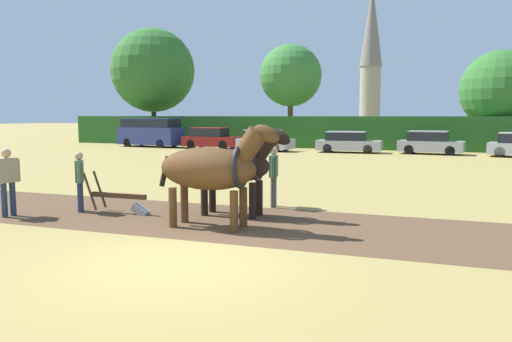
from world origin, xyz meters
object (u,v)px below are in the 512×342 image
(plow, at_px, (123,201))
(farmer_beside_team, at_px, (274,172))
(farmer_at_plow, at_px, (80,178))
(parked_car_center_right, at_px, (430,143))
(parked_car_center_left, at_px, (265,141))
(draft_horse_lead_right, at_px, (236,166))
(parked_van, at_px, (151,132))
(farmer_onlooker_left, at_px, (7,177))
(church_spire, at_px, (371,56))
(draft_horse_lead_left, at_px, (212,168))
(tree_left, at_px, (291,76))
(parked_car_left, at_px, (211,138))
(parked_car_center, at_px, (348,142))
(tree_center_left, at_px, (501,90))
(tree_far_left, at_px, (153,71))

(plow, relative_size, farmer_beside_team, 1.10)
(farmer_at_plow, height_order, parked_car_center_right, farmer_at_plow)
(farmer_beside_team, bearing_deg, parked_car_center_left, 98.21)
(draft_horse_lead_right, bearing_deg, parked_van, 125.56)
(farmer_beside_team, height_order, farmer_onlooker_left, farmer_onlooker_left)
(church_spire, bearing_deg, farmer_beside_team, -83.49)
(draft_horse_lead_right, relative_size, parked_car_center_left, 0.65)
(church_spire, bearing_deg, draft_horse_lead_left, -84.14)
(farmer_onlooker_left, bearing_deg, parked_car_center_left, 105.81)
(tree_left, distance_m, parked_car_left, 8.84)
(church_spire, height_order, farmer_beside_team, church_spire)
(parked_car_center, relative_size, parked_car_center_right, 1.05)
(tree_center_left, xyz_separation_m, parked_car_center_right, (-4.38, -5.99, -3.56))
(draft_horse_lead_right, bearing_deg, parked_car_center, 92.05)
(church_spire, bearing_deg, farmer_onlooker_left, -88.73)
(farmer_at_plow, xyz_separation_m, parked_car_left, (-7.98, 23.38, -0.13))
(farmer_at_plow, bearing_deg, tree_center_left, 29.15)
(draft_horse_lead_left, distance_m, parked_car_center_left, 24.06)
(draft_horse_lead_right, xyz_separation_m, farmer_at_plow, (-3.94, -1.00, -0.36))
(tree_center_left, xyz_separation_m, draft_horse_lead_left, (-7.90, -30.01, -2.95))
(church_spire, xyz_separation_m, farmer_beside_team, (7.07, -61.90, -10.12))
(farmer_onlooker_left, bearing_deg, tree_center_left, 77.50)
(farmer_beside_team, bearing_deg, farmer_onlooker_left, -160.30)
(tree_center_left, bearing_deg, tree_left, -178.85)
(parked_car_center_left, height_order, parked_car_center_right, same)
(tree_far_left, relative_size, farmer_onlooker_left, 6.14)
(tree_far_left, xyz_separation_m, parked_car_center_right, (24.30, -5.62, -5.82))
(tree_left, relative_size, draft_horse_lead_right, 3.13)
(tree_left, distance_m, parked_van, 12.19)
(farmer_beside_team, bearing_deg, draft_horse_lead_right, -120.76)
(tree_center_left, xyz_separation_m, farmer_at_plow, (-11.90, -29.63, -3.39))
(farmer_beside_team, height_order, parked_car_center, farmer_beside_team)
(draft_horse_lead_left, distance_m, parked_car_center_right, 24.29)
(tree_left, relative_size, parked_car_center_left, 2.03)
(tree_center_left, bearing_deg, church_spire, 112.73)
(tree_center_left, distance_m, parked_car_center, 12.11)
(parked_car_center, bearing_deg, draft_horse_lead_left, -88.80)
(tree_far_left, distance_m, parked_van, 8.62)
(parked_car_center_right, bearing_deg, parked_van, -174.02)
(tree_center_left, relative_size, church_spire, 0.33)
(tree_far_left, distance_m, farmer_at_plow, 34.20)
(tree_far_left, distance_m, plow, 34.71)
(parked_van, xyz_separation_m, parked_car_center, (15.72, -0.39, -0.47))
(draft_horse_lead_left, relative_size, plow, 1.62)
(tree_center_left, bearing_deg, farmer_beside_team, -105.41)
(parked_car_left, bearing_deg, parked_car_center, -0.93)
(tree_center_left, height_order, parked_car_center_right, tree_center_left)
(plow, relative_size, parked_car_left, 0.42)
(church_spire, xyz_separation_m, parked_car_center, (5.02, -41.29, -10.39))
(farmer_at_plow, distance_m, farmer_onlooker_left, 1.67)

